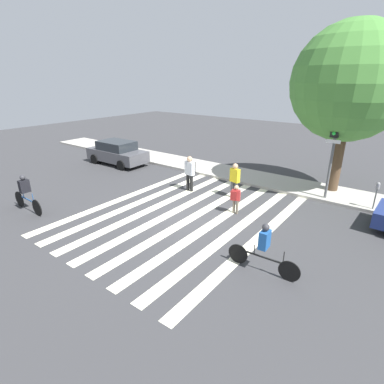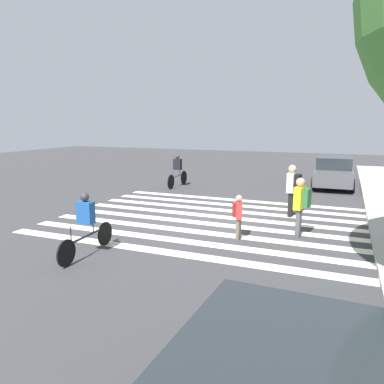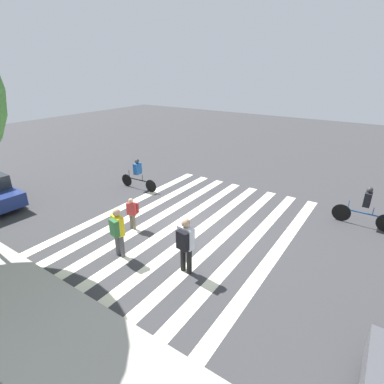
# 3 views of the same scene
# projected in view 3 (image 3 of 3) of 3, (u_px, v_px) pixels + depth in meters

# --- Properties ---
(ground_plane) EXTENTS (60.00, 60.00, 0.00)m
(ground_plane) POSITION_uv_depth(u_px,v_px,m) (191.00, 225.00, 11.93)
(ground_plane) COLOR #38383A
(sidewalk_curb) EXTENTS (36.00, 2.50, 0.14)m
(sidewalk_curb) POSITION_uv_depth(u_px,v_px,m) (44.00, 328.00, 7.13)
(sidewalk_curb) COLOR #ADA89E
(sidewalk_curb) RESTS_ON ground_plane
(crosswalk_stripes) EXTENTS (7.36, 10.00, 0.01)m
(crosswalk_stripes) POSITION_uv_depth(u_px,v_px,m) (191.00, 225.00, 11.93)
(crosswalk_stripes) COLOR #F2EDCC
(crosswalk_stripes) RESTS_ON ground_plane
(pedestrian_adult_blue_shirt) EXTENTS (0.51, 0.47, 1.72)m
(pedestrian_adult_blue_shirt) POSITION_uv_depth(u_px,v_px,m) (117.00, 229.00, 9.59)
(pedestrian_adult_blue_shirt) COLOR #4C4C51
(pedestrian_adult_blue_shirt) RESTS_ON ground_plane
(pedestrian_child_with_backpack) EXTENTS (0.39, 0.37, 1.28)m
(pedestrian_child_with_backpack) POSITION_uv_depth(u_px,v_px,m) (132.00, 211.00, 11.40)
(pedestrian_child_with_backpack) COLOR #6B6051
(pedestrian_child_with_backpack) RESTS_ON ground_plane
(pedestrian_adult_yellow_jacket) EXTENTS (0.53, 0.46, 1.83)m
(pedestrian_adult_yellow_jacket) POSITION_uv_depth(u_px,v_px,m) (185.00, 242.00, 8.78)
(pedestrian_adult_yellow_jacket) COLOR black
(pedestrian_adult_yellow_jacket) RESTS_ON ground_plane
(cyclist_near_curb) EXTENTS (2.25, 0.41, 1.60)m
(cyclist_near_curb) POSITION_uv_depth(u_px,v_px,m) (138.00, 173.00, 15.14)
(cyclist_near_curb) COLOR black
(cyclist_near_curb) RESTS_ON ground_plane
(cyclist_far_lane) EXTENTS (2.30, 0.40, 1.66)m
(cyclist_far_lane) POSITION_uv_depth(u_px,v_px,m) (366.00, 206.00, 11.53)
(cyclist_far_lane) COLOR black
(cyclist_far_lane) RESTS_ON ground_plane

